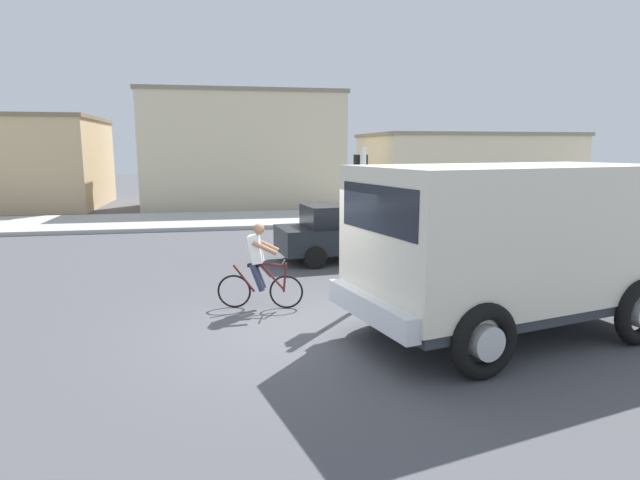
# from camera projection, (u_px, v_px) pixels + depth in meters

# --- Properties ---
(ground_plane) EXTENTS (120.00, 120.00, 0.00)m
(ground_plane) POSITION_uv_depth(u_px,v_px,m) (299.00, 334.00, 9.09)
(ground_plane) COLOR #4C4C51
(sidewalk_far) EXTENTS (80.00, 5.00, 0.16)m
(sidewalk_far) POSITION_uv_depth(u_px,v_px,m) (251.00, 219.00, 23.18)
(sidewalk_far) COLOR #ADADA8
(sidewalk_far) RESTS_ON ground
(truck_foreground) EXTENTS (5.84, 3.72, 2.90)m
(truck_foreground) POSITION_uv_depth(u_px,v_px,m) (509.00, 239.00, 8.83)
(truck_foreground) COLOR silver
(truck_foreground) RESTS_ON ground
(cyclist) EXTENTS (1.69, 0.58, 1.72)m
(cyclist) POSITION_uv_depth(u_px,v_px,m) (259.00, 266.00, 10.44)
(cyclist) COLOR black
(cyclist) RESTS_ON ground
(traffic_light_pole) EXTENTS (0.24, 0.43, 3.20)m
(traffic_light_pole) POSITION_uv_depth(u_px,v_px,m) (361.00, 205.00, 10.37)
(traffic_light_pole) COLOR red
(traffic_light_pole) RESTS_ON ground
(car_red_near) EXTENTS (4.17, 2.24, 1.60)m
(car_red_near) POSITION_uv_depth(u_px,v_px,m) (347.00, 232.00, 15.06)
(car_red_near) COLOR #1E2328
(car_red_near) RESTS_ON ground
(pedestrian_near_kerb) EXTENTS (0.34, 0.22, 1.62)m
(pedestrian_near_kerb) POSITION_uv_depth(u_px,v_px,m) (374.00, 215.00, 18.60)
(pedestrian_near_kerb) COLOR #2D334C
(pedestrian_near_kerb) RESTS_ON ground
(building_corner_left) EXTENTS (8.33, 7.81, 4.85)m
(building_corner_left) POSITION_uv_depth(u_px,v_px,m) (20.00, 162.00, 28.31)
(building_corner_left) COLOR #D1B284
(building_corner_left) RESTS_ON ground
(building_mid_block) EXTENTS (10.55, 5.45, 6.13)m
(building_mid_block) POSITION_uv_depth(u_px,v_px,m) (243.00, 150.00, 28.57)
(building_mid_block) COLOR beige
(building_mid_block) RESTS_ON ground
(building_corner_right) EXTENTS (11.43, 7.65, 4.03)m
(building_corner_right) POSITION_uv_depth(u_px,v_px,m) (463.00, 168.00, 31.33)
(building_corner_right) COLOR beige
(building_corner_right) RESTS_ON ground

